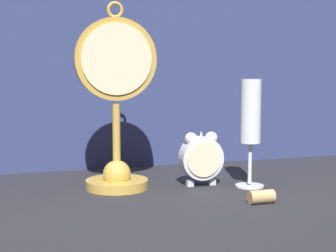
{
  "coord_description": "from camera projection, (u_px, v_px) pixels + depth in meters",
  "views": [
    {
      "loc": [
        -0.29,
        -0.85,
        0.23
      ],
      "look_at": [
        0.0,
        0.08,
        0.12
      ],
      "focal_mm": 60.0,
      "sensor_mm": 36.0,
      "label": 1
    }
  ],
  "objects": [
    {
      "name": "champagne_flute",
      "position": [
        251.0,
        120.0,
        1.01
      ],
      "size": [
        0.05,
        0.05,
        0.2
      ],
      "color": "silver",
      "rests_on": "ground_plane"
    },
    {
      "name": "alarm_clock_twin_bell",
      "position": [
        201.0,
        156.0,
        1.03
      ],
      "size": [
        0.08,
        0.03,
        0.1
      ],
      "color": "silver",
      "rests_on": "ground_plane"
    },
    {
      "name": "ground_plane",
      "position": [
        183.0,
        202.0,
        0.92
      ],
      "size": [
        4.0,
        4.0,
        0.0
      ],
      "primitive_type": "plane",
      "color": "#232328"
    },
    {
      "name": "pocket_watch_on_stand",
      "position": [
        116.0,
        112.0,
        1.0
      ],
      "size": [
        0.15,
        0.11,
        0.33
      ],
      "color": "gold",
      "rests_on": "ground_plane"
    },
    {
      "name": "wine_cork",
      "position": [
        261.0,
        197.0,
        0.91
      ],
      "size": [
        0.04,
        0.02,
        0.02
      ],
      "primitive_type": "cylinder",
      "rotation": [
        0.0,
        1.57,
        0.0
      ],
      "color": "tan",
      "rests_on": "ground_plane"
    }
  ]
}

